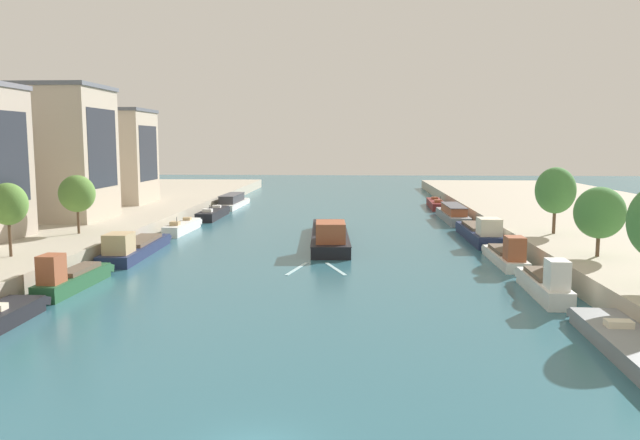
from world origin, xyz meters
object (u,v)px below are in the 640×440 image
moored_boat_left_near (71,278)px  moored_boat_right_end (480,232)px  moored_boat_right_second (506,255)px  moored_boat_left_lone (183,227)px  tree_right_third (600,213)px  moored_boat_left_end (135,247)px  tree_left_far (77,194)px  moored_boat_right_far (545,284)px  barge_midriver (330,235)px  moored_boat_left_second (213,213)px  moored_boat_left_far (233,202)px  moored_boat_right_downstream (453,214)px  moored_boat_right_gap_after (436,204)px  tree_right_second (555,191)px  tree_left_nearest (8,204)px

moored_boat_left_near → moored_boat_right_end: size_ratio=0.68×
moored_boat_right_second → moored_boat_left_lone: bearing=152.1°
tree_right_third → moored_boat_right_end: bearing=105.7°
moored_boat_left_end → tree_left_far: 8.94m
moored_boat_right_second → tree_left_far: (-44.34, 4.45, 5.38)m
moored_boat_right_far → tree_left_far: 47.77m
barge_midriver → moored_boat_right_far: (17.49, -24.39, -0.00)m
moored_boat_left_second → moored_boat_left_far: (-0.15, 16.29, 0.31)m
moored_boat_right_downstream → moored_boat_right_gap_after: 18.75m
moored_boat_left_lone → tree_left_far: 17.73m
moored_boat_right_far → tree_left_far: bearing=158.7°
barge_midriver → moored_boat_left_far: 44.33m
barge_midriver → moored_boat_right_far: moored_boat_right_far is taller
moored_boat_right_downstream → tree_right_third: (6.20, -39.98, 4.74)m
moored_boat_left_lone → moored_boat_left_far: (0.36, 31.78, 0.31)m
moored_boat_right_far → tree_right_second: (6.80, 20.10, 5.61)m
tree_left_far → barge_midriver: bearing=15.0°
moored_boat_left_second → tree_right_third: size_ratio=2.23×
barge_midriver → moored_boat_right_second: bearing=-33.4°
tree_right_second → moored_boat_right_far: bearing=-108.7°
moored_boat_right_end → tree_left_far: bearing=-167.2°
moored_boat_right_far → tree_right_third: bearing=46.1°
tree_left_far → moored_boat_right_end: bearing=12.8°
barge_midriver → moored_boat_right_downstream: (17.62, 22.17, 0.01)m
moored_boat_left_end → moored_boat_right_far: moored_boat_right_far is taller
moored_boat_right_second → moored_boat_right_downstream: moored_boat_right_second is taller
moored_boat_left_end → moored_boat_right_end: size_ratio=1.04×
tree_right_third → tree_left_far: bearing=168.1°
moored_boat_left_near → moored_boat_right_downstream: moored_boat_left_near is taller
moored_boat_right_far → moored_boat_right_gap_after: 65.31m
tree_right_third → moored_boat_right_downstream: bearing=98.8°
moored_boat_right_downstream → tree_left_nearest: (-44.26, -42.87, 5.48)m
moored_boat_left_end → moored_boat_left_second: size_ratio=1.23×
moored_boat_left_near → moored_boat_right_downstream: (37.30, 46.49, 0.04)m
moored_boat_right_second → tree_left_far: 44.89m
moored_boat_right_downstream → tree_left_far: 53.45m
moored_boat_left_end → moored_boat_right_downstream: size_ratio=0.99×
moored_boat_left_end → tree_left_far: size_ratio=2.63×
barge_midriver → tree_right_third: 30.12m
moored_boat_right_second → moored_boat_right_end: size_ratio=0.73×
moored_boat_left_near → tree_left_far: bearing=112.4°
moored_boat_left_far → tree_right_third: bearing=-53.2°
moored_boat_left_end → moored_boat_left_far: bearing=89.3°
tree_left_nearest → tree_right_third: tree_left_nearest is taller
moored_boat_left_near → moored_boat_right_second: size_ratio=0.93×
moored_boat_left_near → moored_boat_right_end: bearing=36.0°
moored_boat_left_near → moored_boat_left_far: 64.21m
moored_boat_left_lone → moored_boat_right_end: size_ratio=0.73×
barge_midriver → tree_left_nearest: 34.18m
moored_boat_left_far → tree_right_third: 72.21m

